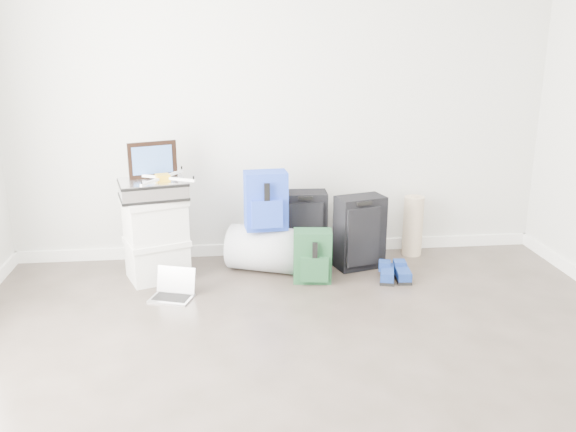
{
  "coord_description": "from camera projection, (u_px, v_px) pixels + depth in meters",
  "views": [
    {
      "loc": [
        -0.5,
        -2.53,
        1.85
      ],
      "look_at": [
        -0.01,
        1.9,
        0.52
      ],
      "focal_mm": 38.0,
      "sensor_mm": 36.0,
      "label": 1
    }
  ],
  "objects": [
    {
      "name": "ground",
      "position": [
        332.0,
        426.0,
        2.99
      ],
      "size": [
        5.0,
        5.0,
        0.0
      ],
      "primitive_type": "plane",
      "color": "#322C24",
      "rests_on": "ground"
    },
    {
      "name": "room_envelope",
      "position": [
        340.0,
        66.0,
        2.52
      ],
      "size": [
        4.52,
        5.02,
        2.71
      ],
      "color": "beige",
      "rests_on": "ground"
    },
    {
      "name": "boxes_stack",
      "position": [
        156.0,
        239.0,
        4.73
      ],
      "size": [
        0.56,
        0.51,
        0.65
      ],
      "rotation": [
        0.0,
        0.0,
        0.36
      ],
      "color": "silver",
      "rests_on": "ground"
    },
    {
      "name": "briefcase",
      "position": [
        153.0,
        189.0,
        4.61
      ],
      "size": [
        0.56,
        0.46,
        0.14
      ],
      "primitive_type": "cube",
      "rotation": [
        0.0,
        0.0,
        0.23
      ],
      "color": "#B2B2B7",
      "rests_on": "boxes_stack"
    },
    {
      "name": "painting",
      "position": [
        153.0,
        160.0,
        4.65
      ],
      "size": [
        0.36,
        0.15,
        0.28
      ],
      "rotation": [
        0.0,
        0.0,
        0.34
      ],
      "color": "black",
      "rests_on": "briefcase"
    },
    {
      "name": "drone",
      "position": [
        163.0,
        178.0,
        4.57
      ],
      "size": [
        0.5,
        0.5,
        0.05
      ],
      "rotation": [
        0.0,
        0.0,
        0.29
      ],
      "color": "gold",
      "rests_on": "briefcase"
    },
    {
      "name": "duffel_bag",
      "position": [
        266.0,
        249.0,
        4.92
      ],
      "size": [
        0.69,
        0.56,
        0.37
      ],
      "primitive_type": "cylinder",
      "rotation": [
        0.0,
        1.57,
        -0.39
      ],
      "color": "gray",
      "rests_on": "ground"
    },
    {
      "name": "blue_backpack",
      "position": [
        266.0,
        202.0,
        4.77
      ],
      "size": [
        0.34,
        0.26,
        0.46
      ],
      "rotation": [
        0.0,
        0.0,
        0.07
      ],
      "color": "#183EA1",
      "rests_on": "duffel_bag"
    },
    {
      "name": "large_suitcase",
      "position": [
        303.0,
        227.0,
        5.09
      ],
      "size": [
        0.4,
        0.27,
        0.6
      ],
      "rotation": [
        0.0,
        0.0,
        -0.04
      ],
      "color": "black",
      "rests_on": "ground"
    },
    {
      "name": "green_backpack",
      "position": [
        313.0,
        257.0,
        4.7
      ],
      "size": [
        0.31,
        0.25,
        0.41
      ],
      "rotation": [
        0.0,
        0.0,
        -0.13
      ],
      "color": "#133622",
      "rests_on": "ground"
    },
    {
      "name": "carry_on",
      "position": [
        360.0,
        232.0,
        4.95
      ],
      "size": [
        0.43,
        0.34,
        0.6
      ],
      "rotation": [
        0.0,
        0.0,
        0.27
      ],
      "color": "black",
      "rests_on": "ground"
    },
    {
      "name": "shoes",
      "position": [
        395.0,
        274.0,
        4.77
      ],
      "size": [
        0.28,
        0.29,
        0.09
      ],
      "rotation": [
        0.0,
        0.0,
        -0.2
      ],
      "color": "black",
      "rests_on": "ground"
    },
    {
      "name": "rolled_rug",
      "position": [
        413.0,
        226.0,
        5.26
      ],
      "size": [
        0.17,
        0.17,
        0.52
      ],
      "primitive_type": "cylinder",
      "color": "tan",
      "rests_on": "ground"
    },
    {
      "name": "laptop",
      "position": [
        173.0,
        290.0,
        4.45
      ],
      "size": [
        0.35,
        0.3,
        0.21
      ],
      "rotation": [
        0.0,
        0.0,
        -0.33
      ],
      "color": "#B6B7BB",
      "rests_on": "ground"
    }
  ]
}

